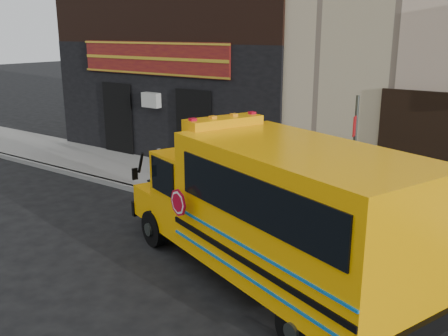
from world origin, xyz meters
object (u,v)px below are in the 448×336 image
at_px(bicycle, 160,207).
at_px(sign_pole, 353,166).
at_px(school_bus, 274,209).
at_px(cyclist, 161,194).

bearing_deg(bicycle, sign_pole, -55.22).
height_order(school_bus, bicycle, school_bus).
bearing_deg(school_bus, cyclist, 167.55).
distance_m(school_bus, cyclist, 3.56).
distance_m(sign_pole, bicycle, 4.45).
relative_size(school_bus, bicycle, 3.69).
bearing_deg(cyclist, sign_pole, -52.70).
relative_size(school_bus, sign_pole, 2.19).
bearing_deg(cyclist, school_bus, -89.26).
xyz_separation_m(school_bus, bicycle, (-3.46, 0.75, -0.92)).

